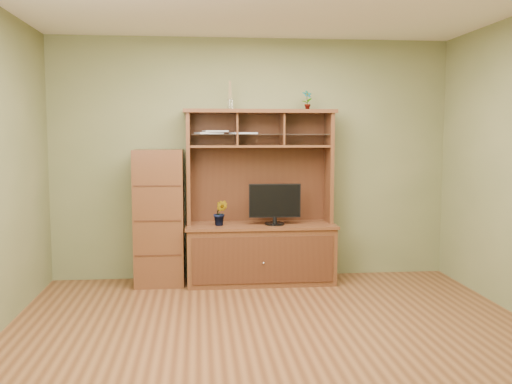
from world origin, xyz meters
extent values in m
cube|color=#512D17|center=(0.00, 0.00, -0.01)|extent=(4.50, 4.00, 0.02)
cube|color=#5C633A|center=(0.00, 2.01, 1.35)|extent=(4.50, 0.02, 2.70)
cube|color=#5C633A|center=(0.00, -2.01, 1.35)|extent=(4.50, 0.02, 2.70)
cube|color=#4C2D15|center=(0.06, 1.71, 0.31)|extent=(1.60, 0.55, 0.62)
cube|color=#361A0E|center=(0.06, 1.42, 0.31)|extent=(1.50, 0.01, 0.50)
sphere|color=silver|center=(0.06, 1.41, 0.28)|extent=(0.02, 0.02, 0.02)
cube|color=#4C2D15|center=(0.06, 1.71, 0.64)|extent=(1.64, 0.59, 0.03)
cube|color=#4C2D15|center=(-0.72, 1.80, 1.27)|extent=(0.04, 0.35, 1.25)
cube|color=#4C2D15|center=(0.84, 1.80, 1.27)|extent=(0.04, 0.35, 1.25)
cube|color=#361A0E|center=(0.06, 1.97, 1.27)|extent=(1.52, 0.02, 1.25)
cube|color=#4C2D15|center=(0.06, 1.80, 1.88)|extent=(1.66, 0.40, 0.04)
cube|color=#4C2D15|center=(0.06, 1.80, 1.50)|extent=(1.52, 0.32, 0.02)
cube|color=#4C2D15|center=(-0.19, 1.80, 1.69)|extent=(0.02, 0.31, 0.35)
cube|color=#4C2D15|center=(0.32, 1.80, 1.69)|extent=(0.02, 0.31, 0.35)
cube|color=silver|center=(0.06, 1.79, 1.63)|extent=(1.50, 0.27, 0.01)
cylinder|color=black|center=(0.21, 1.65, 0.66)|extent=(0.22, 0.22, 0.02)
cylinder|color=black|center=(0.21, 1.65, 0.71)|extent=(0.04, 0.04, 0.07)
cube|color=black|center=(0.21, 1.65, 0.91)|extent=(0.56, 0.05, 0.37)
imported|color=#2E561D|center=(-0.38, 1.65, 0.79)|extent=(0.18, 0.16, 0.28)
imported|color=#2E6623|center=(0.59, 1.80, 2.01)|extent=(0.13, 0.10, 0.21)
cylinder|color=silver|center=(-0.26, 1.80, 1.96)|extent=(0.06, 0.06, 0.11)
cylinder|color=#9D794E|center=(-0.26, 1.80, 2.11)|extent=(0.04, 0.04, 0.20)
cube|color=#A9A9AE|center=(-0.49, 1.80, 1.64)|extent=(0.33, 0.28, 0.02)
cube|color=#A9A9AE|center=(-0.42, 1.80, 1.66)|extent=(0.28, 0.24, 0.02)
cube|color=#A9A9AE|center=(-0.12, 1.80, 1.64)|extent=(0.31, 0.27, 0.02)
cube|color=#4C2D15|center=(-1.04, 1.74, 0.73)|extent=(0.52, 0.47, 1.47)
cube|color=#361A0E|center=(-1.04, 1.51, 0.37)|extent=(0.48, 0.01, 0.02)
cube|color=#361A0E|center=(-1.04, 1.51, 0.73)|extent=(0.48, 0.01, 0.01)
cube|color=#361A0E|center=(-1.04, 1.51, 1.10)|extent=(0.48, 0.01, 0.02)
camera|label=1|loc=(-0.60, -4.44, 1.63)|focal=40.00mm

